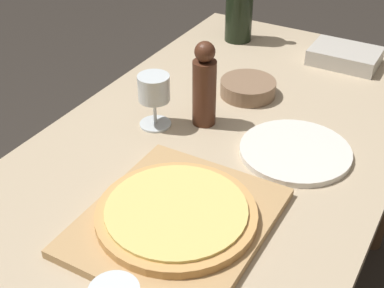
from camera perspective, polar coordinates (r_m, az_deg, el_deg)
The scene contains 8 objects.
dining_table at distance 1.19m, azimuth -0.47°, elevation -6.78°, with size 0.78×1.75×0.75m.
cutting_board at distance 1.01m, azimuth -1.66°, elevation -8.24°, with size 0.32×0.38×0.02m.
pizza at distance 1.00m, azimuth -1.68°, elevation -7.38°, with size 0.30×0.30×0.02m.
pepper_mill at distance 1.26m, azimuth 1.33°, elevation 6.20°, with size 0.06×0.06×0.21m.
wine_glass at distance 1.25m, azimuth -4.08°, elevation 5.66°, with size 0.08×0.08×0.13m.
small_bowl at distance 1.42m, azimuth 5.99°, elevation 5.97°, with size 0.15×0.15×0.04m.
dinner_plate at distance 1.21m, azimuth 10.96°, elevation -0.77°, with size 0.25×0.25×0.01m.
food_container at distance 1.65m, azimuth 15.99°, elevation 9.01°, with size 0.20×0.14×0.05m.
Camera 1 is at (0.45, -0.78, 1.44)m, focal length 50.00 mm.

